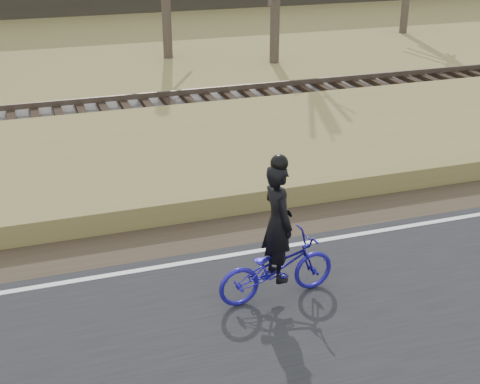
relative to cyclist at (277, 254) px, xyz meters
name	(u,v)px	position (x,y,z in m)	size (l,w,h in m)	color
cyclist	(277,254)	(0.00, 0.00, 0.00)	(1.95, 0.81, 2.34)	#1F169D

